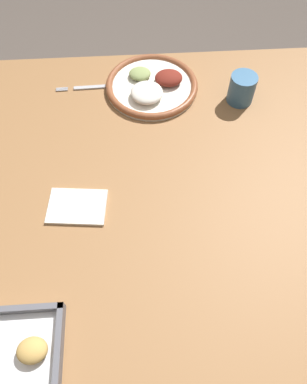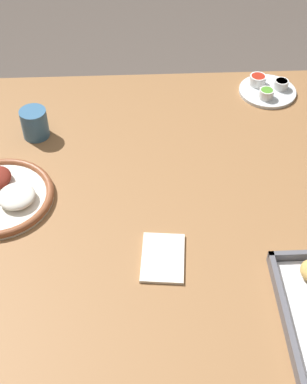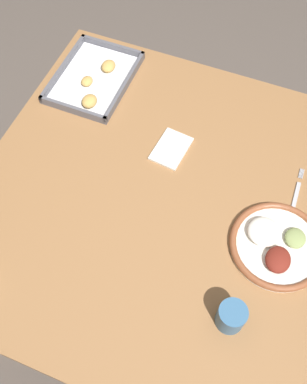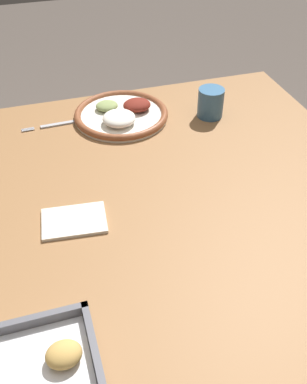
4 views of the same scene
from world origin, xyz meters
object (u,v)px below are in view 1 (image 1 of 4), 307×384
object	(u,v)px
napkin	(77,207)
fork	(93,87)
dinner_plate	(152,85)
drinking_cup	(242,89)

from	to	relation	value
napkin	fork	bearing A→B (deg)	-93.99
dinner_plate	fork	bearing A→B (deg)	-5.11
dinner_plate	fork	distance (m)	0.18
fork	drinking_cup	distance (m)	0.43
dinner_plate	fork	xyz separation A→B (m)	(0.18, -0.02, -0.01)
dinner_plate	napkin	size ratio (longest dim) A/B	1.86
dinner_plate	fork	size ratio (longest dim) A/B	1.38
drinking_cup	napkin	size ratio (longest dim) A/B	0.58
dinner_plate	drinking_cup	distance (m)	0.26
dinner_plate	drinking_cup	bearing A→B (deg)	166.04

